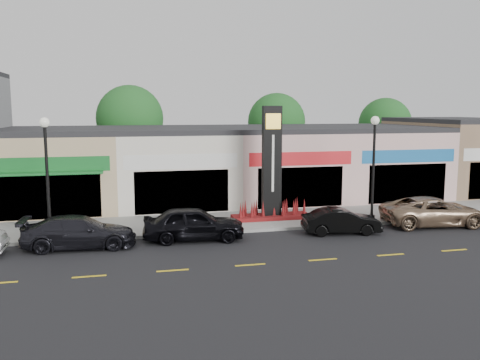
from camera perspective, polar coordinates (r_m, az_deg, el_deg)
The scene contains 18 objects.
ground at distance 22.73m, azimuth -0.73°, elevation -7.30°, with size 120.00×120.00×0.00m, color black.
sidewalk at distance 26.85m, azimuth -2.73°, elevation -4.74°, with size 52.00×4.30×0.15m, color gray.
curb at distance 24.70m, azimuth -1.78°, elevation -5.87°, with size 52.00×0.20×0.15m, color gray.
shop_beige at distance 33.28m, azimuth -19.62°, elevation 1.34°, with size 7.00×10.85×4.80m.
shop_cream at distance 33.23m, azimuth -7.54°, elevation 1.73°, with size 7.00×10.01×4.80m.
shop_pink_w at distance 34.62m, azimuth 4.07°, elevation 2.03°, with size 7.00×10.01×4.80m.
shop_pink_e at distance 37.29m, azimuth 14.41°, elevation 2.23°, with size 7.00×10.01×4.80m.
shop_tan at distance 40.97m, azimuth 23.14°, elevation 2.69°, with size 7.00×10.01×5.30m.
tree_rear_west at distance 40.92m, azimuth -12.25°, elevation 6.76°, with size 5.20×5.20×7.83m.
tree_rear_mid at distance 42.85m, azimuth 4.12°, elevation 6.52°, with size 4.80×4.80×7.29m.
tree_rear_east at distance 46.81m, azimuth 15.96°, elevation 6.05°, with size 4.60×4.60×6.94m.
lamp_west_near at distance 24.26m, azimuth -20.88°, elevation 1.52°, with size 0.44×0.44×5.47m.
lamp_east_near at distance 27.20m, azimuth 14.79°, elevation 2.43°, with size 0.44×0.44×5.47m.
pylon_sign at distance 27.00m, azimuth 3.57°, elevation 0.07°, with size 4.20×1.30×6.00m.
car_dark_sedan at distance 23.18m, azimuth -17.62°, elevation -5.59°, with size 4.84×1.97×1.40m, color black.
car_black_sedan at distance 23.43m, azimuth -5.22°, elevation -4.88°, with size 4.62×1.86×1.57m, color black.
car_black_conv at distance 25.06m, azimuth 11.32°, elevation -4.55°, with size 3.74×1.30×1.23m, color black.
car_gold_suv at distance 28.10m, azimuth 20.94°, elevation -3.31°, with size 5.34×2.46×1.48m, color #92765C.
Camera 1 is at (-4.72, -21.41, 6.02)m, focal length 38.00 mm.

